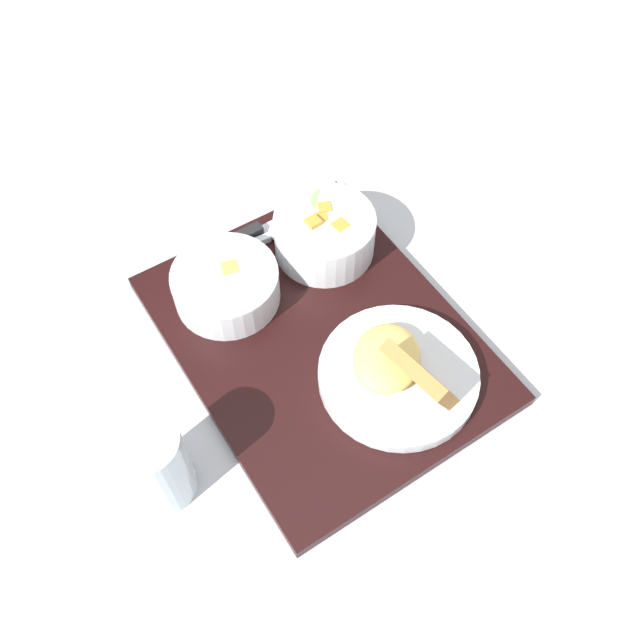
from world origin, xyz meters
The scene contains 8 objects.
ground_plane centered at (0.00, 0.00, 0.00)m, with size 4.00×4.00×0.00m, color silver.
serving_tray centered at (0.00, 0.00, 0.01)m, with size 0.40×0.32×0.02m.
bowl_salad centered at (-0.10, 0.08, 0.05)m, with size 0.12×0.12×0.06m.
bowl_soup centered at (-0.11, -0.06, 0.04)m, with size 0.12×0.12×0.05m.
plate_main centered at (0.10, 0.04, 0.03)m, with size 0.18×0.18×0.08m.
knife centered at (-0.17, 0.01, 0.02)m, with size 0.02×0.21×0.01m.
spoon centered at (-0.15, 0.03, 0.02)m, with size 0.04×0.15×0.01m.
glass_water centered at (0.05, -0.23, 0.05)m, with size 0.06×0.06×0.11m.
Camera 1 is at (0.34, -0.24, 0.67)m, focal length 38.00 mm.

